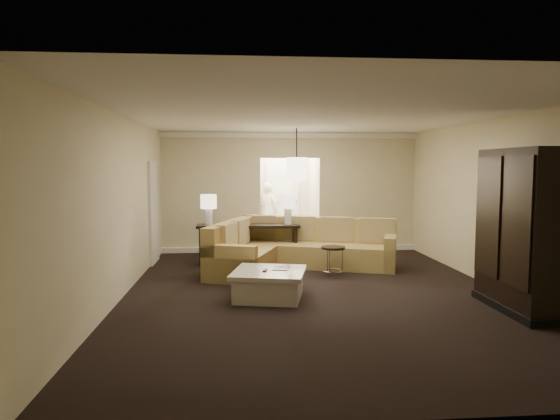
{
  "coord_description": "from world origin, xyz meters",
  "views": [
    {
      "loc": [
        -1.22,
        -7.68,
        2.0
      ],
      "look_at": [
        -0.47,
        1.2,
        1.22
      ],
      "focal_mm": 32.0,
      "sensor_mm": 36.0,
      "label": 1
    }
  ],
  "objects": [
    {
      "name": "crown_molding",
      "position": [
        0.0,
        3.95,
        2.73
      ],
      "size": [
        6.0,
        0.1,
        0.12
      ],
      "primitive_type": "cube",
      "color": "white",
      "rests_on": "wall_back"
    },
    {
      "name": "foyer",
      "position": [
        0.0,
        5.34,
        1.3
      ],
      "size": [
        1.44,
        2.02,
        2.8
      ],
      "color": "silver",
      "rests_on": "ground"
    },
    {
      "name": "wall_left",
      "position": [
        -3.0,
        0.0,
        1.4
      ],
      "size": [
        0.04,
        8.0,
        2.8
      ],
      "primitive_type": "cube",
      "color": "beige",
      "rests_on": "ground"
    },
    {
      "name": "coffee_table",
      "position": [
        -0.76,
        -0.22,
        0.22
      ],
      "size": [
        1.27,
        1.27,
        0.45
      ],
      "rotation": [
        0.0,
        0.0,
        -0.21
      ],
      "color": "silver",
      "rests_on": "ground"
    },
    {
      "name": "table_lamp_right",
      "position": [
        -0.2,
        2.5,
        1.23
      ],
      "size": [
        0.33,
        0.33,
        0.62
      ],
      "color": "white",
      "rests_on": "console_table"
    },
    {
      "name": "baseboard",
      "position": [
        0.0,
        3.95,
        0.06
      ],
      "size": [
        6.0,
        0.1,
        0.12
      ],
      "primitive_type": "cube",
      "color": "white",
      "rests_on": "ground"
    },
    {
      "name": "drink_table",
      "position": [
        0.5,
        1.2,
        0.39
      ],
      "size": [
        0.44,
        0.44,
        0.55
      ],
      "rotation": [
        0.0,
        0.0,
        -0.06
      ],
      "color": "black",
      "rests_on": "ground"
    },
    {
      "name": "person",
      "position": [
        -0.45,
        5.6,
        0.88
      ],
      "size": [
        0.73,
        0.59,
        1.76
      ],
      "primitive_type": "imported",
      "rotation": [
        0.0,
        0.0,
        2.85
      ],
      "color": "beige",
      "rests_on": "ground"
    },
    {
      "name": "console_table",
      "position": [
        -1.01,
        2.52,
        0.48
      ],
      "size": [
        2.12,
        0.54,
        0.81
      ],
      "rotation": [
        0.0,
        0.0,
        -0.03
      ],
      "color": "black",
      "rests_on": "ground"
    },
    {
      "name": "sectional_sofa",
      "position": [
        -0.18,
        1.99,
        0.39
      ],
      "size": [
        3.86,
        2.76,
        0.97
      ],
      "rotation": [
        0.0,
        0.0,
        -0.33
      ],
      "color": "brown",
      "rests_on": "ground"
    },
    {
      "name": "wall_right",
      "position": [
        3.0,
        0.0,
        1.4
      ],
      "size": [
        0.04,
        8.0,
        2.8
      ],
      "primitive_type": "cube",
      "color": "beige",
      "rests_on": "ground"
    },
    {
      "name": "wall_back",
      "position": [
        0.0,
        4.0,
        1.4
      ],
      "size": [
        6.0,
        0.04,
        2.8
      ],
      "primitive_type": "cube",
      "color": "beige",
      "rests_on": "ground"
    },
    {
      "name": "ground",
      "position": [
        0.0,
        0.0,
        0.0
      ],
      "size": [
        8.0,
        8.0,
        0.0
      ],
      "primitive_type": "plane",
      "color": "black",
      "rests_on": "ground"
    },
    {
      "name": "wall_front",
      "position": [
        0.0,
        -4.0,
        1.4
      ],
      "size": [
        6.0,
        0.04,
        2.8
      ],
      "primitive_type": "cube",
      "color": "beige",
      "rests_on": "ground"
    },
    {
      "name": "pendant_light",
      "position": [
        0.0,
        2.7,
        1.95
      ],
      "size": [
        0.38,
        0.38,
        1.09
      ],
      "color": "black",
      "rests_on": "ceiling"
    },
    {
      "name": "ceiling",
      "position": [
        0.0,
        0.0,
        2.8
      ],
      "size": [
        6.0,
        8.0,
        0.02
      ],
      "primitive_type": "cube",
      "color": "white",
      "rests_on": "wall_back"
    },
    {
      "name": "table_lamp_left",
      "position": [
        -1.83,
        2.54,
        1.23
      ],
      "size": [
        0.33,
        0.33,
        0.62
      ],
      "color": "white",
      "rests_on": "console_table"
    },
    {
      "name": "side_door",
      "position": [
        -2.97,
        2.8,
        1.05
      ],
      "size": [
        0.05,
        0.9,
        2.1
      ],
      "primitive_type": "cube",
      "color": "silver",
      "rests_on": "ground"
    },
    {
      "name": "armoire",
      "position": [
        2.69,
        -1.17,
        1.08
      ],
      "size": [
        0.67,
        1.57,
        2.25
      ],
      "color": "black",
      "rests_on": "ground"
    }
  ]
}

